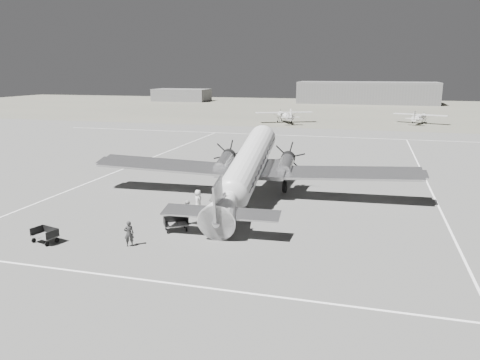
# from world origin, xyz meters

# --- Properties ---
(ground) EXTENTS (260.00, 260.00, 0.00)m
(ground) POSITION_xyz_m (0.00, 0.00, 0.00)
(ground) COLOR #60605E
(ground) RESTS_ON ground
(taxi_line_near) EXTENTS (60.00, 0.15, 0.01)m
(taxi_line_near) POSITION_xyz_m (0.00, -14.00, 0.01)
(taxi_line_near) COLOR white
(taxi_line_near) RESTS_ON ground
(taxi_line_right) EXTENTS (0.15, 80.00, 0.01)m
(taxi_line_right) POSITION_xyz_m (12.00, 0.00, 0.01)
(taxi_line_right) COLOR white
(taxi_line_right) RESTS_ON ground
(taxi_line_left) EXTENTS (0.15, 60.00, 0.01)m
(taxi_line_left) POSITION_xyz_m (-18.00, 10.00, 0.01)
(taxi_line_left) COLOR white
(taxi_line_left) RESTS_ON ground
(taxi_line_horizon) EXTENTS (90.00, 0.15, 0.01)m
(taxi_line_horizon) POSITION_xyz_m (0.00, 40.00, 0.01)
(taxi_line_horizon) COLOR white
(taxi_line_horizon) RESTS_ON ground
(grass_infield) EXTENTS (260.00, 90.00, 0.01)m
(grass_infield) POSITION_xyz_m (0.00, 95.00, 0.00)
(grass_infield) COLOR #636153
(grass_infield) RESTS_ON ground
(hangar_main) EXTENTS (42.00, 14.00, 6.60)m
(hangar_main) POSITION_xyz_m (5.00, 120.00, 3.30)
(hangar_main) COLOR #5C5C5C
(hangar_main) RESTS_ON ground
(shed_secondary) EXTENTS (18.00, 10.00, 4.00)m
(shed_secondary) POSITION_xyz_m (-55.00, 115.00, 2.00)
(shed_secondary) COLOR #5F5F5F
(shed_secondary) RESTS_ON ground
(dc3_airliner) EXTENTS (28.02, 20.20, 5.15)m
(dc3_airliner) POSITION_xyz_m (-2.36, 0.98, 2.58)
(dc3_airliner) COLOR #BDBDC0
(dc3_airliner) RESTS_ON ground
(light_plane_left) EXTENTS (14.32, 13.24, 2.39)m
(light_plane_left) POSITION_xyz_m (-9.57, 57.87, 1.19)
(light_plane_left) COLOR silver
(light_plane_left) RESTS_ON ground
(light_plane_right) EXTENTS (12.20, 11.01, 2.09)m
(light_plane_right) POSITION_xyz_m (15.72, 63.16, 1.05)
(light_plane_right) COLOR silver
(light_plane_right) RESTS_ON ground
(baggage_cart_near) EXTENTS (1.95, 1.80, 0.90)m
(baggage_cart_near) POSITION_xyz_m (-5.00, -6.84, 0.45)
(baggage_cart_near) COLOR #5F5F5F
(baggage_cart_near) RESTS_ON ground
(baggage_cart_far) EXTENTS (1.81, 1.48, 0.89)m
(baggage_cart_far) POSITION_xyz_m (-11.70, -10.92, 0.44)
(baggage_cart_far) COLOR #5F5F5F
(baggage_cart_far) RESTS_ON ground
(ground_crew) EXTENTS (0.67, 0.61, 1.55)m
(ground_crew) POSITION_xyz_m (-6.57, -10.07, 0.77)
(ground_crew) COLOR #2F2F2F
(ground_crew) RESTS_ON ground
(ramp_agent) EXTENTS (0.82, 0.95, 1.67)m
(ramp_agent) POSITION_xyz_m (-4.69, -5.46, 0.84)
(ramp_agent) COLOR #B6B6B4
(ramp_agent) RESTS_ON ground
(passenger) EXTENTS (0.64, 0.88, 1.66)m
(passenger) POSITION_xyz_m (-5.06, -2.63, 0.83)
(passenger) COLOR silver
(passenger) RESTS_ON ground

